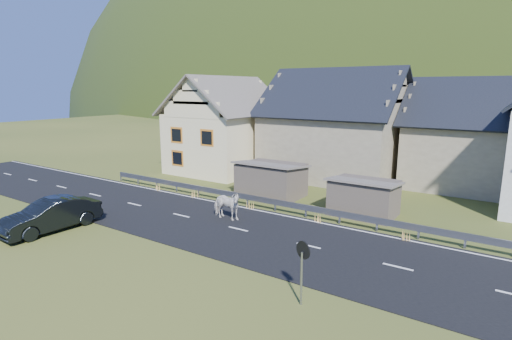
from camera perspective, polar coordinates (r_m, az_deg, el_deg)
The scene contains 14 objects.
ground at distance 20.73m, azimuth -2.55°, elevation -8.52°, with size 160.00×160.00×0.00m, color #2E3C17.
road at distance 20.72m, azimuth -2.56°, elevation -8.47°, with size 60.00×7.00×0.04m, color black.
lane_markings at distance 20.71m, azimuth -2.56°, elevation -8.40°, with size 60.00×6.60×0.01m, color silver.
guardrail at distance 23.47m, azimuth 2.76°, elevation -4.64°, with size 28.10×0.09×0.75m.
shed_left at distance 26.67m, azimuth 2.19°, elevation -1.45°, with size 4.30×3.30×2.40m, color brown.
shed_right at distance 23.60m, azimuth 15.16°, elevation -3.85°, with size 3.80×2.90×2.20m, color brown.
house_cream at distance 35.17m, azimuth -4.27°, elevation 7.09°, with size 7.80×9.80×8.30m.
house_stone_a at distance 33.23m, azimuth 11.47°, elevation 7.10°, with size 10.80×9.80×8.90m.
house_stone_b at distance 32.90m, azimuth 29.21°, elevation 5.12°, with size 9.80×8.80×8.10m.
mountain at distance 197.66m, azimuth 31.40°, elevation 2.07°, with size 440.00×280.00×260.00m, color #24370D.
conifer_patch at distance 142.20m, azimuth 5.84°, elevation 11.16°, with size 76.00×50.00×28.00m, color black.
horse at distance 21.97m, azimuth -4.29°, elevation -4.99°, with size 1.95×0.89×1.64m, color silver.
car at distance 22.91m, azimuth -27.27°, elevation -5.76°, with size 1.69×4.86×1.60m, color black.
traffic_mirror at distance 13.54m, azimuth 6.70°, elevation -12.43°, with size 0.60×0.27×2.24m.
Camera 1 is at (11.52, -15.68, 7.15)m, focal length 28.00 mm.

